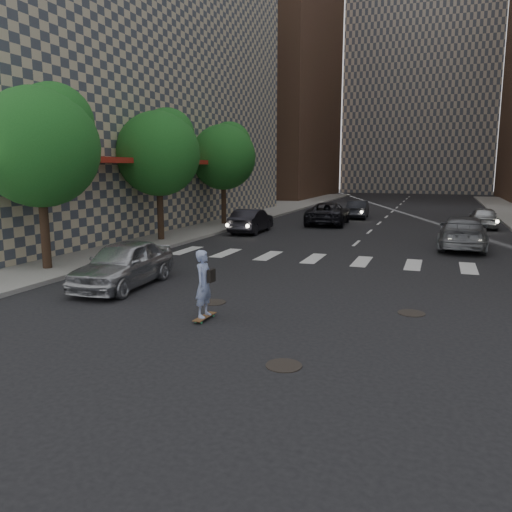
{
  "coord_description": "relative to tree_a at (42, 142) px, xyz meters",
  "views": [
    {
      "loc": [
        3.8,
        -11.15,
        3.72
      ],
      "look_at": [
        -0.94,
        1.8,
        1.3
      ],
      "focal_mm": 35.0,
      "sensor_mm": 36.0,
      "label": 1
    }
  ],
  "objects": [
    {
      "name": "manhole_b",
      "position": [
        7.45,
        -1.94,
        -4.64
      ],
      "size": [
        0.7,
        0.7,
        0.02
      ],
      "primitive_type": "cylinder",
      "color": "black",
      "rests_on": "ground"
    },
    {
      "name": "tower_center",
      "position": [
        9.45,
        74.86,
        19.35
      ],
      "size": [
        22.0,
        20.0,
        48.0
      ],
      "primitive_type": "cube",
      "color": "#ADA08E",
      "rests_on": "ground"
    },
    {
      "name": "traffic_car_b",
      "position": [
        14.4,
        10.86,
        -3.89
      ],
      "size": [
        2.37,
        5.33,
        1.52
      ],
      "primitive_type": "imported",
      "rotation": [
        0.0,
        0.0,
        3.1
      ],
      "color": "slate",
      "rests_on": "ground"
    },
    {
      "name": "traffic_car_a",
      "position": [
        2.96,
        13.05,
        -3.95
      ],
      "size": [
        1.64,
        4.31,
        1.4
      ],
      "primitive_type": "imported",
      "rotation": [
        0.0,
        0.0,
        3.18
      ],
      "color": "black",
      "rests_on": "ground"
    },
    {
      "name": "tower_left",
      "position": [
        -10.55,
        51.86,
        15.35
      ],
      "size": [
        18.0,
        24.0,
        40.0
      ],
      "primitive_type": "cube",
      "color": "brown",
      "rests_on": "ground"
    },
    {
      "name": "silver_sedan",
      "position": [
        3.95,
        -1.14,
        -3.91
      ],
      "size": [
        2.02,
        4.44,
        1.48
      ],
      "primitive_type": "imported",
      "rotation": [
        0.0,
        0.0,
        0.06
      ],
      "color": "#AFB0B6",
      "rests_on": "ground"
    },
    {
      "name": "manhole_a",
      "position": [
        10.65,
        -5.64,
        -4.64
      ],
      "size": [
        0.7,
        0.7,
        0.02
      ],
      "primitive_type": "cylinder",
      "color": "black",
      "rests_on": "ground"
    },
    {
      "name": "traffic_car_e",
      "position": [
        7.49,
        24.06,
        -3.97
      ],
      "size": [
        1.71,
        4.18,
        1.35
      ],
      "primitive_type": "imported",
      "rotation": [
        0.0,
        0.0,
        3.21
      ],
      "color": "black",
      "rests_on": "ground"
    },
    {
      "name": "building_left",
      "position": [
        -9.03,
        15.35,
        7.84
      ],
      "size": [
        16.4,
        33.0,
        25.0
      ],
      "color": "tan",
      "rests_on": "ground"
    },
    {
      "name": "manhole_c",
      "position": [
        12.75,
        -1.14,
        -4.64
      ],
      "size": [
        0.7,
        0.7,
        0.02
      ],
      "primitive_type": "cylinder",
      "color": "black",
      "rests_on": "ground"
    },
    {
      "name": "tree_a",
      "position": [
        0.0,
        0.0,
        0.0
      ],
      "size": [
        4.2,
        4.2,
        6.6
      ],
      "color": "#382619",
      "rests_on": "sidewalk_left"
    },
    {
      "name": "ground",
      "position": [
        9.45,
        -3.14,
        -4.65
      ],
      "size": [
        160.0,
        160.0,
        0.0
      ],
      "primitive_type": "plane",
      "color": "black",
      "rests_on": "ground"
    },
    {
      "name": "traffic_car_d",
      "position": [
        15.95,
        20.25,
        -3.97
      ],
      "size": [
        1.64,
        3.98,
        1.35
      ],
      "primitive_type": "imported",
      "rotation": [
        0.0,
        0.0,
        3.15
      ],
      "color": "#A9ACB0",
      "rests_on": "ground"
    },
    {
      "name": "skateboarder",
      "position": [
        7.94,
        -3.49,
        -3.72
      ],
      "size": [
        0.45,
        0.9,
        1.76
      ],
      "rotation": [
        0.0,
        0.0,
        -0.04
      ],
      "color": "brown",
      "rests_on": "ground"
    },
    {
      "name": "traffic_car_c",
      "position": [
        6.29,
        18.82,
        -3.9
      ],
      "size": [
        2.82,
        5.53,
        1.5
      ],
      "primitive_type": "imported",
      "rotation": [
        0.0,
        0.0,
        3.21
      ],
      "color": "black",
      "rests_on": "ground"
    },
    {
      "name": "tree_b",
      "position": [
        0.0,
        8.0,
        0.0
      ],
      "size": [
        4.2,
        4.2,
        6.6
      ],
      "color": "#382619",
      "rests_on": "sidewalk_left"
    },
    {
      "name": "sidewalk_left",
      "position": [
        -5.05,
        16.86,
        -4.57
      ],
      "size": [
        13.0,
        80.0,
        0.15
      ],
      "primitive_type": "cube",
      "color": "gray",
      "rests_on": "ground"
    },
    {
      "name": "tree_c",
      "position": [
        0.0,
        16.0,
        0.0
      ],
      "size": [
        4.2,
        4.2,
        6.6
      ],
      "color": "#382619",
      "rests_on": "sidewalk_left"
    }
  ]
}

